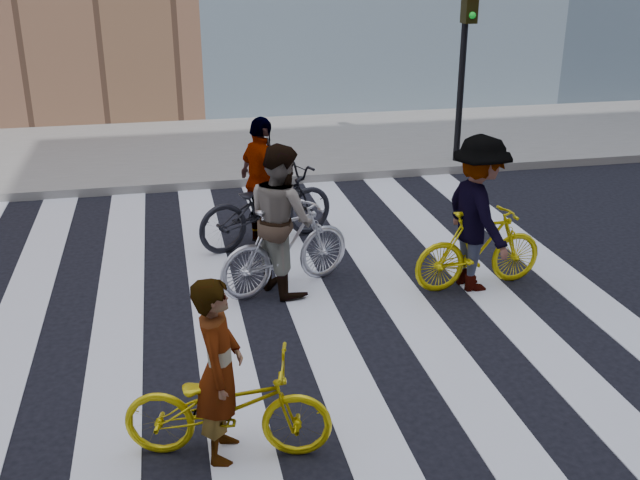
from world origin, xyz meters
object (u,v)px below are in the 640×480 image
object	(u,v)px
rider_left	(219,370)
bike_silver_mid	(286,247)
traffic_signal	(465,46)
rider_right	(478,214)
bike_yellow_right	(479,249)
rider_rear	(262,182)
bike_dark_rear	(267,206)
rider_mid	(281,219)
bike_yellow_left	(228,407)

from	to	relation	value
rider_left	bike_silver_mid	bearing A→B (deg)	-5.91
traffic_signal	rider_right	world-z (taller)	traffic_signal
bike_yellow_right	rider_rear	world-z (taller)	rider_rear
bike_yellow_right	bike_dark_rear	distance (m)	3.06
rider_mid	rider_rear	world-z (taller)	rider_mid
rider_right	rider_left	bearing A→B (deg)	123.46
bike_yellow_left	bike_yellow_right	xyz separation A→B (m)	(3.31, 2.64, 0.06)
bike_silver_mid	rider_right	world-z (taller)	rider_right
bike_yellow_left	bike_silver_mid	world-z (taller)	bike_silver_mid
bike_yellow_right	rider_rear	distance (m)	3.13
bike_yellow_left	rider_left	size ratio (longest dim) A/B	1.07
rider_right	bike_silver_mid	bearing A→B (deg)	73.99
rider_left	rider_right	xyz separation A→B (m)	(3.31, 2.64, 0.16)
rider_mid	bike_dark_rear	bearing A→B (deg)	-24.78
traffic_signal	rider_right	bearing A→B (deg)	-109.69
bike_dark_rear	rider_left	size ratio (longest dim) A/B	1.31
bike_yellow_left	rider_mid	size ratio (longest dim) A/B	0.93
bike_yellow_left	bike_dark_rear	world-z (taller)	bike_dark_rear
bike_yellow_left	bike_silver_mid	xyz separation A→B (m)	(1.00, 3.08, 0.10)
bike_silver_mid	rider_left	xyz separation A→B (m)	(-1.05, -3.08, 0.25)
bike_yellow_left	rider_left	xyz separation A→B (m)	(-0.05, 0.00, 0.35)
bike_yellow_right	bike_silver_mid	bearing A→B (deg)	74.22
rider_right	rider_mid	bearing A→B (deg)	74.22
bike_yellow_left	rider_mid	world-z (taller)	rider_mid
bike_dark_rear	rider_mid	world-z (taller)	rider_mid
bike_dark_rear	rider_rear	distance (m)	0.36
traffic_signal	bike_silver_mid	distance (m)	6.34
bike_yellow_right	rider_rear	size ratio (longest dim) A/B	0.93
rider_rear	rider_right	bearing A→B (deg)	-152.07
bike_yellow_right	rider_right	distance (m)	0.45
rider_left	traffic_signal	bearing A→B (deg)	-20.79
bike_yellow_left	rider_mid	bearing A→B (deg)	-4.23
bike_silver_mid	rider_rear	size ratio (longest dim) A/B	1.00
bike_yellow_left	bike_silver_mid	bearing A→B (deg)	-5.08
traffic_signal	rider_left	bearing A→B (deg)	-123.74
bike_silver_mid	rider_rear	bearing A→B (deg)	-21.11
bike_silver_mid	rider_left	size ratio (longest dim) A/B	1.13
rider_mid	rider_left	bearing A→B (deg)	138.72
bike_dark_rear	rider_left	world-z (taller)	rider_left
traffic_signal	rider_right	xyz separation A→B (m)	(-1.79, -5.00, -1.32)
rider_mid	rider_right	size ratio (longest dim) A/B	0.96
rider_right	bike_yellow_right	bearing A→B (deg)	-95.09
bike_dark_rear	bike_yellow_right	bearing A→B (deg)	-152.07
traffic_signal	bike_yellow_left	world-z (taller)	traffic_signal
traffic_signal	rider_left	size ratio (longest dim) A/B	2.08
bike_yellow_left	rider_right	distance (m)	4.23
traffic_signal	rider_left	world-z (taller)	traffic_signal
rider_left	rider_mid	bearing A→B (deg)	-5.08
bike_silver_mid	bike_yellow_right	distance (m)	2.35
traffic_signal	bike_yellow_left	xyz separation A→B (m)	(-5.05, -7.64, -1.83)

